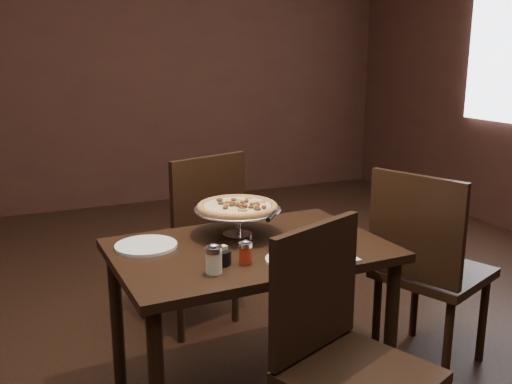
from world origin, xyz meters
name	(u,v)px	position (x,y,z in m)	size (l,w,h in m)	color
room	(255,71)	(0.06, 0.03, 1.40)	(6.04, 7.04, 2.84)	black
dining_table	(250,267)	(0.04, 0.03, 0.60)	(1.13, 0.77, 0.69)	black
pizza_stand	(237,207)	(0.05, 0.18, 0.82)	(0.38, 0.38, 0.16)	#B6B6BD
parmesan_shaker	(214,259)	(-0.19, -0.18, 0.75)	(0.06, 0.06, 0.11)	beige
pepper_flake_shaker	(245,252)	(-0.05, -0.14, 0.74)	(0.05, 0.05, 0.09)	maroon
packet_caddy	(219,256)	(-0.15, -0.11, 0.72)	(0.09, 0.09, 0.07)	black
napkin_stack	(333,258)	(0.27, -0.25, 0.70)	(0.16, 0.16, 0.02)	silver
plate_left	(146,246)	(-0.35, 0.19, 0.70)	(0.25, 0.25, 0.01)	white
plate_near	(293,260)	(0.12, -0.19, 0.70)	(0.21, 0.21, 0.01)	white
serving_spatula	(272,217)	(0.13, 0.00, 0.82)	(0.17, 0.17, 0.02)	#B6B6BD
chair_far	(196,234)	(0.04, 0.77, 0.53)	(0.56, 0.56, 0.96)	black
chair_near	(342,352)	(0.11, -0.57, 0.50)	(0.56, 0.56, 0.92)	black
chair_side	(426,264)	(0.88, -0.09, 0.53)	(0.58, 0.58, 0.96)	black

